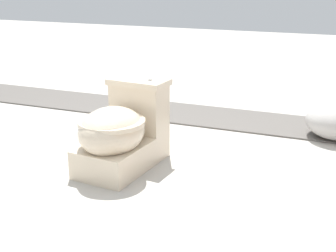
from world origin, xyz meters
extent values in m
plane|color=#B7B2A8|center=(0.00, 0.00, 0.00)|extent=(14.00, 14.00, 0.00)
cube|color=#605B56|center=(-1.20, 0.50, 0.01)|extent=(0.56, 8.00, 0.01)
cube|color=beige|center=(-0.02, 0.11, 0.09)|extent=(0.63, 0.40, 0.17)
ellipsoid|color=beige|center=(0.07, 0.10, 0.26)|extent=(0.47, 0.40, 0.28)
cylinder|color=beige|center=(0.07, 0.10, 0.32)|extent=(0.43, 0.43, 0.03)
cube|color=beige|center=(-0.23, 0.13, 0.32)|extent=(0.21, 0.36, 0.30)
cube|color=beige|center=(-0.23, 0.13, 0.49)|extent=(0.24, 0.38, 0.04)
cylinder|color=silver|center=(-0.23, 0.21, 0.51)|extent=(0.02, 0.02, 0.01)
ellipsoid|color=#B7B2AD|center=(-1.05, 1.29, 0.13)|extent=(0.60, 0.60, 0.26)
camera|label=1|loc=(2.32, 1.35, 1.14)|focal=50.00mm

